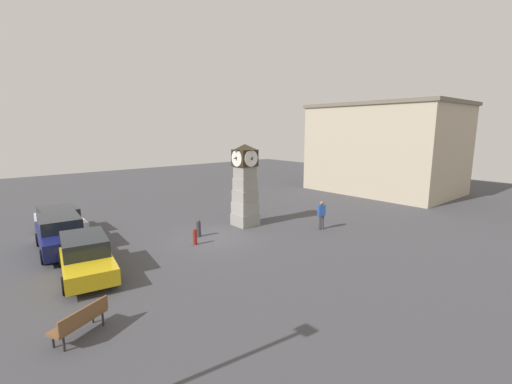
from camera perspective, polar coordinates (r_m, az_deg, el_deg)
ground_plane at (r=18.26m, az=-6.73°, el=-7.72°), size 68.31×68.31×0.00m
clock_tower at (r=20.11m, az=-1.85°, el=0.87°), size 1.49×1.51×4.82m
bollard_near_tower at (r=17.39m, az=-10.14°, el=-7.29°), size 0.20×0.20×0.84m
bollard_mid_row at (r=18.59m, az=-9.56°, el=-5.94°), size 0.25×0.25×0.93m
car_navy_sedan at (r=21.48m, az=-29.87°, el=-4.21°), size 4.04×2.03×1.46m
car_near_tower at (r=18.71m, az=-29.73°, el=-6.02°), size 4.68×2.23×1.61m
car_by_building at (r=15.28m, az=-26.52°, el=-9.45°), size 4.73×2.37×1.50m
bench at (r=11.14m, az=-27.21°, el=-18.36°), size 1.21×1.66×0.90m
pedestrian_near_bench at (r=19.87m, az=10.84°, el=-3.51°), size 0.38×0.46×1.65m
warehouse_blue_far at (r=33.35m, az=20.67°, el=6.84°), size 12.31×8.85×7.87m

